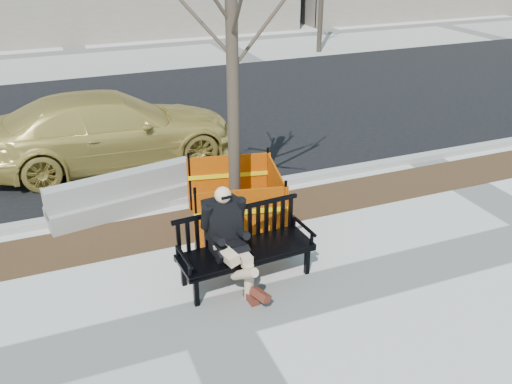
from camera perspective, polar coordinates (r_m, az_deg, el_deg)
ground at (r=7.68m, az=-4.65°, el=-13.01°), size 120.00×120.00×0.00m
mulch_strip at (r=9.78m, az=-9.31°, el=-3.87°), size 40.00×1.20×0.02m
asphalt_street at (r=15.41m, az=-14.75°, el=7.00°), size 60.00×10.40×0.01m
curb at (r=10.57m, az=-10.53°, el=-1.20°), size 60.00×0.25×0.12m
bench at (r=8.41m, az=-1.02°, el=-9.01°), size 2.11×0.88×1.10m
seated_man at (r=8.36m, az=-2.92°, el=-9.28°), size 0.73×1.13×1.52m
tree_fence at (r=9.77m, az=-2.15°, el=-3.56°), size 2.75×2.75×5.81m
sedan at (r=12.74m, az=-14.38°, el=2.97°), size 5.45×2.23×1.58m
jersey_barrier_left at (r=10.53m, az=-13.52°, el=-2.01°), size 2.78×1.03×0.78m
far_tree_right at (r=23.81m, az=6.53°, el=14.28°), size 2.34×2.34×6.09m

